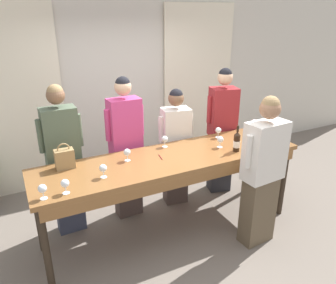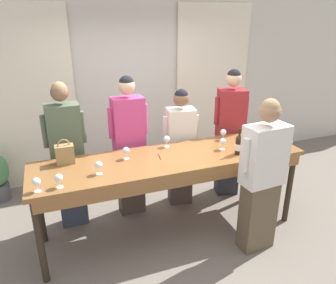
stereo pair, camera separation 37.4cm
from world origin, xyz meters
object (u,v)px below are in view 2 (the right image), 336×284
Objects in this scene: wine_glass_center_left at (36,182)px; guest_olive_jacket at (67,155)px; guest_cream_sweater at (181,147)px; wine_glass_back_left at (167,139)px; wine_glass_center_right at (263,125)px; wine_glass_near_host at (223,132)px; wine_glass_front_right at (59,178)px; wine_glass_center_mid at (223,142)px; tasting_bar at (171,165)px; wine_glass_back_mid at (289,142)px; handbag at (65,154)px; wine_glass_front_left at (126,151)px; wine_glass_front_mid at (99,165)px; host_pouring at (262,177)px; guest_pink_top at (129,146)px; guest_striped_shirt at (230,133)px; wine_glass_back_right at (259,136)px; wine_bottle at (239,145)px.

wine_glass_center_left is 0.08× the size of guest_olive_jacket.
wine_glass_back_left is at bearing -136.08° from guest_cream_sweater.
wine_glass_center_right and wine_glass_near_host have the same top height.
wine_glass_front_right is 1.00× the size of wine_glass_center_mid.
wine_glass_back_mid is (1.40, -0.28, 0.19)m from tasting_bar.
wine_glass_front_right is 0.08× the size of guest_olive_jacket.
wine_glass_front_right is at bearing 2.27° from wine_glass_center_left.
wine_glass_front_right and wine_glass_back_mid have the same top height.
handbag reaches higher than wine_glass_back_mid.
wine_glass_center_right is 2.59m from guest_olive_jacket.
wine_glass_front_left and wine_glass_front_mid have the same top height.
guest_cream_sweater is at bearing 0.00° from guest_olive_jacket.
host_pouring reaches higher than wine_glass_front_left.
wine_glass_front_mid is 1.00× the size of wine_glass_front_right.
wine_glass_center_right is 1.41m from wine_glass_back_left.
handbag is (-1.13, 0.27, 0.20)m from tasting_bar.
guest_pink_top is at bearing 118.36° from tasting_bar.
guest_striped_shirt is at bearing 75.59° from host_pouring.
guest_cream_sweater is 0.76m from guest_striped_shirt.
guest_pink_top reaches higher than wine_glass_center_right.
wine_glass_center_right is at bearing 47.82° from wine_glass_back_right.
guest_pink_top reaches higher than wine_glass_center_left.
guest_pink_top is 1.13× the size of guest_cream_sweater.
host_pouring reaches higher than tasting_bar.
host_pouring is (0.75, -0.91, -0.21)m from wine_glass_back_left.
guest_striped_shirt is (2.55, 0.89, -0.15)m from wine_glass_center_left.
handbag is 0.61m from wine_glass_center_left.
wine_glass_back_right is (0.41, 0.19, -0.02)m from wine_bottle.
tasting_bar is 0.89m from wine_glass_near_host.
wine_glass_back_left is 0.08× the size of guest_olive_jacket.
wine_glass_back_mid is (2.62, -0.02, -0.00)m from wine_glass_front_right.
wine_glass_back_mid reaches higher than tasting_bar.
guest_pink_top is (1.09, 0.89, -0.14)m from wine_glass_center_left.
guest_striped_shirt is at bearing 0.00° from guest_pink_top.
wine_glass_center_right is 1.16m from guest_cream_sweater.
host_pouring reaches higher than wine_glass_back_right.
host_pouring reaches higher than handbag.
handbag is 1.99× the size of wine_glass_back_right.
wine_glass_back_mid is 0.69m from host_pouring.
wine_bottle reaches higher than wine_glass_near_host.
wine_glass_near_host is (1.96, 0.02, -0.01)m from handbag.
guest_striped_shirt is (0.30, 0.33, -0.15)m from wine_glass_near_host.
guest_cream_sweater reaches higher than wine_glass_center_right.
wine_glass_back_right is 0.73m from host_pouring.
wine_glass_back_left is 0.76m from wine_glass_near_host.
guest_olive_jacket is at bearing 160.73° from wine_glass_center_mid.
guest_cream_sweater is (-0.45, 0.33, -0.26)m from wine_glass_near_host.
wine_glass_front_left is at bearing 37.14° from wine_glass_front_mid.
wine_glass_front_left is 1.03m from wine_glass_center_left.
tasting_bar is at bearing -101.07° from wine_glass_back_left.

